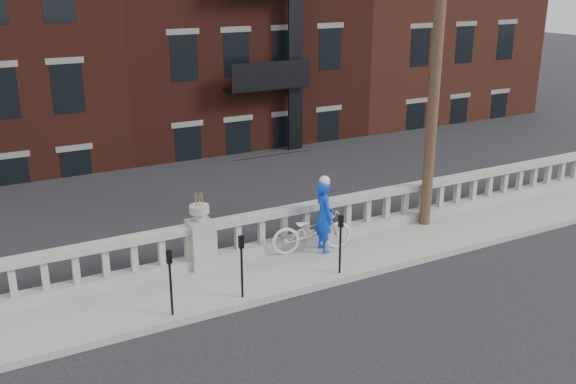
% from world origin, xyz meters
% --- Properties ---
extents(ground, '(120.00, 120.00, 0.00)m').
position_xyz_m(ground, '(0.00, 0.00, 0.00)').
color(ground, black).
rests_on(ground, ground).
extents(sidewalk, '(32.00, 2.20, 0.15)m').
position_xyz_m(sidewalk, '(0.00, 3.00, 0.07)').
color(sidewalk, '#99978E').
rests_on(sidewalk, ground).
extents(balustrade, '(28.00, 0.34, 1.03)m').
position_xyz_m(balustrade, '(0.00, 3.95, 0.64)').
color(balustrade, '#99978E').
rests_on(balustrade, sidewalk).
extents(planter_pedestal, '(0.55, 0.55, 1.76)m').
position_xyz_m(planter_pedestal, '(0.00, 3.95, 0.83)').
color(planter_pedestal, '#99978E').
rests_on(planter_pedestal, sidewalk).
extents(lower_level, '(80.00, 44.00, 20.80)m').
position_xyz_m(lower_level, '(0.56, 23.04, 2.63)').
color(lower_level, '#605E59').
rests_on(lower_level, ground).
extents(utility_pole, '(1.60, 0.28, 10.00)m').
position_xyz_m(utility_pole, '(6.20, 3.60, 5.24)').
color(utility_pole, '#422D1E').
rests_on(utility_pole, sidewalk).
extents(parking_meter_b, '(0.10, 0.09, 1.36)m').
position_xyz_m(parking_meter_b, '(-1.31, 2.15, 1.00)').
color(parking_meter_b, black).
rests_on(parking_meter_b, sidewalk).
extents(parking_meter_c, '(0.10, 0.09, 1.36)m').
position_xyz_m(parking_meter_c, '(0.19, 2.15, 1.00)').
color(parking_meter_c, black).
rests_on(parking_meter_c, sidewalk).
extents(parking_meter_d, '(0.10, 0.09, 1.36)m').
position_xyz_m(parking_meter_d, '(2.56, 2.15, 1.00)').
color(parking_meter_d, black).
rests_on(parking_meter_d, sidewalk).
extents(bicycle, '(2.08, 1.06, 1.04)m').
position_xyz_m(bicycle, '(2.64, 3.49, 0.67)').
color(bicycle, silver).
rests_on(bicycle, sidewalk).
extents(cyclist, '(0.50, 0.69, 1.77)m').
position_xyz_m(cyclist, '(2.90, 3.39, 1.03)').
color(cyclist, '#0D37CD').
rests_on(cyclist, sidewalk).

